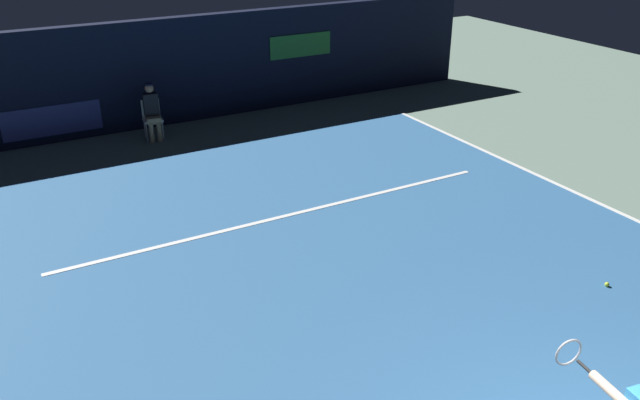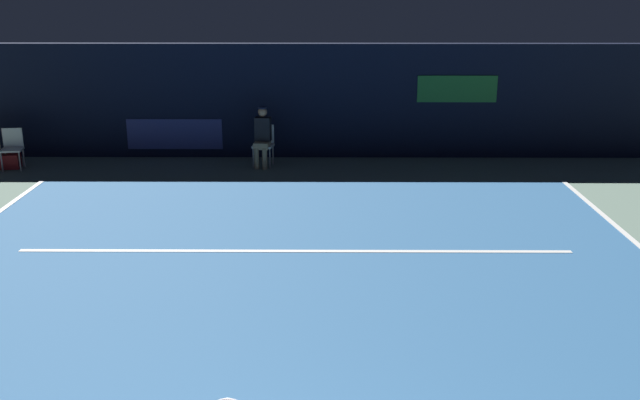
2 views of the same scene
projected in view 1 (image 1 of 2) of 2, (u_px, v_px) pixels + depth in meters
name	position (u px, v px, depth m)	size (l,w,h in m)	color
ground_plane	(349.00, 270.00, 10.24)	(33.66, 33.66, 0.00)	slate
court_surface	(349.00, 269.00, 10.24)	(10.80, 12.17, 0.01)	#336699
line_sideline_left	(587.00, 198.00, 12.59)	(0.10, 12.17, 0.01)	white
line_service	(288.00, 215.00, 11.92)	(8.43, 0.10, 0.01)	white
back_wall	(174.00, 71.00, 16.27)	(17.25, 0.33, 2.60)	black
line_judge_on_chair	(152.00, 111.00, 15.36)	(0.49, 0.57, 1.32)	white
tennis_ball	(607.00, 284.00, 9.77)	(0.07, 0.07, 0.07)	#CCE033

